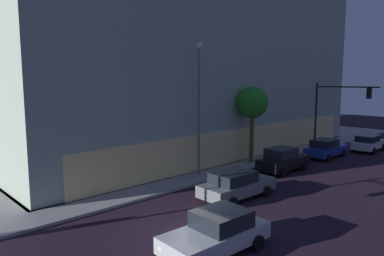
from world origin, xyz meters
name	(u,v)px	position (x,y,z in m)	size (l,w,h in m)	color
ground_plane	(191,235)	(0.00, 0.00, 0.00)	(120.00, 120.00, 0.00)	black
modern_building	(167,46)	(13.14, 17.60, 9.97)	(34.88, 21.03, 20.09)	#4C4C51
traffic_light_far_corner	(335,105)	(21.13, 3.74, 4.44)	(0.33, 5.58, 6.26)	black
street_lamp_sidewalk	(199,94)	(6.74, 6.42, 5.67)	(0.44, 0.44, 8.93)	slate
sidewalk_tree	(252,103)	(12.53, 6.37, 4.82)	(2.47, 2.47, 5.98)	brown
car_silver	(217,232)	(-0.25, -1.75, 0.79)	(4.48, 2.31, 1.60)	#B7BABF
car_grey	(236,184)	(5.17, 1.80, 0.80)	(4.72, 2.26, 1.56)	slate
car_black	(283,160)	(12.17, 3.24, 0.88)	(4.45, 2.07, 1.78)	black
car_blue	(326,148)	(19.05, 3.38, 0.82)	(4.63, 2.11, 1.62)	navy
car_white	(368,143)	(24.60, 1.94, 0.79)	(4.15, 2.12, 1.54)	silver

